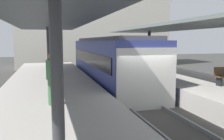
# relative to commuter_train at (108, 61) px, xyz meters

# --- Properties ---
(ground_plane) EXTENTS (80.00, 80.00, 0.00)m
(ground_plane) POSITION_rel_commuter_train_xyz_m (0.00, -6.00, -1.73)
(ground_plane) COLOR #383835
(platform_left) EXTENTS (4.40, 28.00, 1.00)m
(platform_left) POSITION_rel_commuter_train_xyz_m (-3.80, -6.00, -1.23)
(platform_left) COLOR #ADA8A0
(platform_left) RESTS_ON ground_plane
(platform_right) EXTENTS (4.40, 28.00, 1.00)m
(platform_right) POSITION_rel_commuter_train_xyz_m (3.80, -6.00, -1.23)
(platform_right) COLOR #ADA8A0
(platform_right) RESTS_ON ground_plane
(track_ballast) EXTENTS (3.20, 28.00, 0.20)m
(track_ballast) POSITION_rel_commuter_train_xyz_m (0.00, -6.00, -1.63)
(track_ballast) COLOR #423F3D
(track_ballast) RESTS_ON ground_plane
(rail_near_side) EXTENTS (0.08, 28.00, 0.14)m
(rail_near_side) POSITION_rel_commuter_train_xyz_m (-0.72, -6.00, -1.46)
(rail_near_side) COLOR slate
(rail_near_side) RESTS_ON track_ballast
(rail_far_side) EXTENTS (0.08, 28.00, 0.14)m
(rail_far_side) POSITION_rel_commuter_train_xyz_m (0.72, -6.00, -1.46)
(rail_far_side) COLOR slate
(rail_far_side) RESTS_ON track_ballast
(commuter_train) EXTENTS (2.78, 12.99, 3.10)m
(commuter_train) POSITION_rel_commuter_train_xyz_m (0.00, 0.00, 0.00)
(commuter_train) COLOR #38428C
(commuter_train) RESTS_ON track_ballast
(canopy_left) EXTENTS (4.18, 21.00, 3.20)m
(canopy_left) POSITION_rel_commuter_train_xyz_m (-3.80, -4.60, 2.35)
(canopy_left) COLOR #333335
(canopy_left) RESTS_ON platform_left
(canopy_right) EXTENTS (4.18, 21.00, 3.02)m
(canopy_right) POSITION_rel_commuter_train_xyz_m (3.80, -4.60, 2.17)
(canopy_right) COLOR #333335
(canopy_right) RESTS_ON platform_right
(passenger_near_bench) EXTENTS (0.36, 0.36, 1.57)m
(passenger_near_bench) POSITION_rel_commuter_train_xyz_m (2.73, -0.15, 0.09)
(passenger_near_bench) COLOR #232328
(passenger_near_bench) RESTS_ON platform_right
(passenger_mid_platform) EXTENTS (0.36, 0.36, 1.69)m
(passenger_mid_platform) POSITION_rel_commuter_train_xyz_m (-3.82, -7.52, 0.15)
(passenger_mid_platform) COLOR #386B3D
(passenger_mid_platform) RESTS_ON platform_left
(passenger_far_end) EXTENTS (0.36, 0.36, 1.67)m
(passenger_far_end) POSITION_rel_commuter_train_xyz_m (4.94, 0.28, 0.14)
(passenger_far_end) COLOR maroon
(passenger_far_end) RESTS_ON platform_right
(station_building_backdrop) EXTENTS (18.00, 6.00, 11.00)m
(station_building_backdrop) POSITION_rel_commuter_train_xyz_m (1.78, 14.00, 3.77)
(station_building_backdrop) COLOR beige
(station_building_backdrop) RESTS_ON ground_plane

